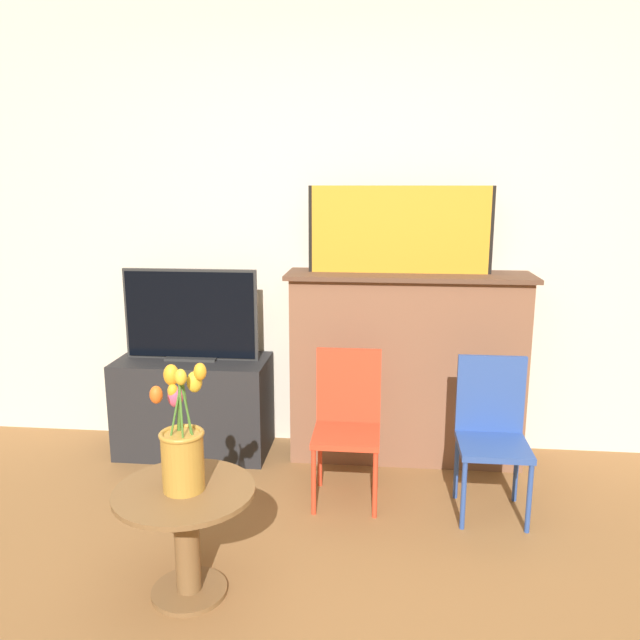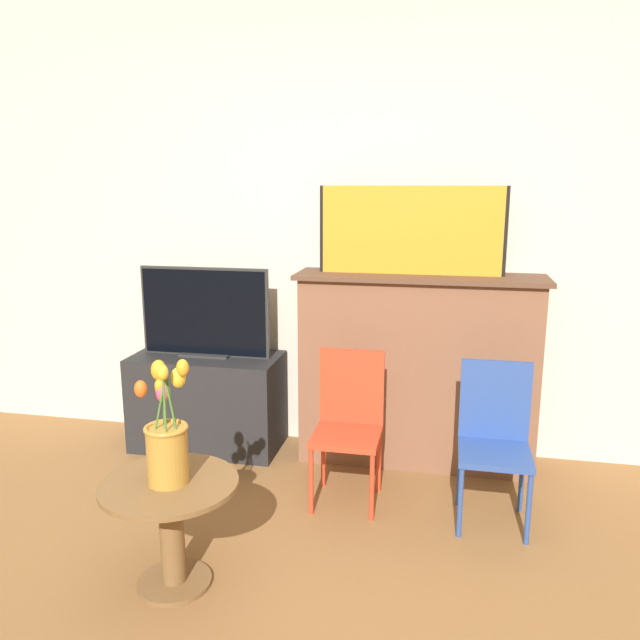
{
  "view_description": "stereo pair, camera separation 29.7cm",
  "coord_description": "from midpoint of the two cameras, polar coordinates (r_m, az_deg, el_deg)",
  "views": [
    {
      "loc": [
        0.28,
        -1.57,
        1.59
      ],
      "look_at": [
        -0.02,
        1.32,
        0.95
      ],
      "focal_mm": 35.0,
      "sensor_mm": 36.0,
      "label": 1
    },
    {
      "loc": [
        0.57,
        -1.52,
        1.59
      ],
      "look_at": [
        -0.02,
        1.32,
        0.95
      ],
      "focal_mm": 35.0,
      "sensor_mm": 36.0,
      "label": 2
    }
  ],
  "objects": [
    {
      "name": "vase_tulips",
      "position": [
        2.47,
        -15.96,
        -11.08
      ],
      "size": [
        0.21,
        0.19,
        0.5
      ],
      "color": "#B78433",
      "rests_on": "side_table"
    },
    {
      "name": "fireplace_mantel",
      "position": [
        3.62,
        5.57,
        -4.11
      ],
      "size": [
        1.37,
        0.39,
        1.09
      ],
      "color": "brown",
      "rests_on": "ground"
    },
    {
      "name": "wall_back",
      "position": [
        3.71,
        -0.66,
        8.76
      ],
      "size": [
        8.0,
        0.06,
        2.7
      ],
      "color": "beige",
      "rests_on": "ground"
    },
    {
      "name": "chair_blue",
      "position": [
        3.14,
        12.82,
        -9.57
      ],
      "size": [
        0.33,
        0.33,
        0.76
      ],
      "color": "#2D4C99",
      "rests_on": "ground"
    },
    {
      "name": "tv_stand",
      "position": [
        3.86,
        -13.62,
        -7.63
      ],
      "size": [
        0.89,
        0.44,
        0.57
      ],
      "color": "#232326",
      "rests_on": "ground"
    },
    {
      "name": "chair_red",
      "position": [
        3.19,
        -0.17,
        -8.91
      ],
      "size": [
        0.33,
        0.33,
        0.76
      ],
      "color": "red",
      "rests_on": "ground"
    },
    {
      "name": "painting",
      "position": [
        3.49,
        4.88,
        8.21
      ],
      "size": [
        1.02,
        0.03,
        0.48
      ],
      "color": "black",
      "rests_on": "fireplace_mantel"
    },
    {
      "name": "tv_monitor",
      "position": [
        3.71,
        -14.01,
        0.34
      ],
      "size": [
        0.78,
        0.12,
        0.53
      ],
      "color": "#2D2D2D",
      "rests_on": "tv_stand"
    },
    {
      "name": "side_table",
      "position": [
        2.61,
        -15.52,
        -17.72
      ],
      "size": [
        0.54,
        0.54,
        0.45
      ],
      "color": "brown",
      "rests_on": "ground"
    }
  ]
}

